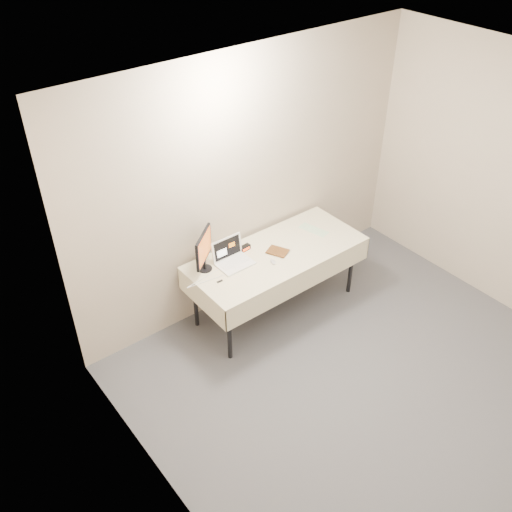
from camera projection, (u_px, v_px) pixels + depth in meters
ground at (427, 431)px, 4.90m from camera, size 5.00×5.00×0.00m
back_wall at (249, 182)px, 5.69m from camera, size 4.00×0.10×2.70m
table at (277, 257)px, 5.80m from camera, size 1.86×0.81×0.74m
laptop at (232, 257)px, 5.59m from camera, size 0.34×0.28×0.24m
monitor at (204, 249)px, 5.39m from camera, size 0.33×0.27×0.41m
book at (275, 248)px, 5.65m from camera, size 0.15×0.08×0.20m
alarm_clock at (245, 248)px, 5.78m from camera, size 0.13×0.06×0.05m
clicker at (273, 262)px, 5.61m from camera, size 0.07×0.10×0.02m
paper_form at (314, 230)px, 6.09m from camera, size 0.20×0.34×0.00m
usb_dongle at (220, 281)px, 5.38m from camera, size 0.06×0.02×0.01m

